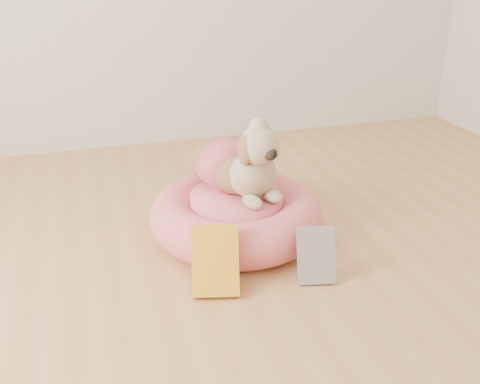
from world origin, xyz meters
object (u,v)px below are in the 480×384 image
object	(u,v)px
dog	(239,151)
book_yellow	(215,261)
pet_bed	(236,215)
book_white	(316,255)

from	to	relation	value
dog	book_yellow	world-z (taller)	dog
dog	book_yellow	xyz separation A→B (m)	(-0.19, -0.37, -0.23)
dog	book_yellow	distance (m)	0.48
pet_bed	dog	xyz separation A→B (m)	(0.02, 0.03, 0.26)
pet_bed	book_yellow	size ratio (longest dim) A/B	2.89
dog	book_white	xyz separation A→B (m)	(0.15, -0.41, -0.25)
pet_bed	book_yellow	world-z (taller)	book_yellow
dog	book_white	size ratio (longest dim) A/B	2.30
pet_bed	book_yellow	distance (m)	0.38
dog	book_yellow	bearing A→B (deg)	-135.51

